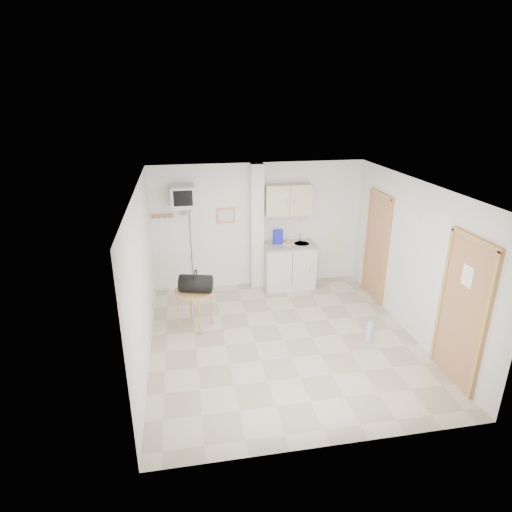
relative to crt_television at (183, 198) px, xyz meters
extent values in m
plane|color=#BBB197|center=(1.45, -2.02, -1.94)|extent=(4.50, 4.50, 0.00)
cube|color=white|center=(1.45, 0.23, -0.69)|extent=(4.20, 0.04, 2.50)
cube|color=white|center=(1.45, -4.27, -0.69)|extent=(4.20, 0.04, 2.50)
cube|color=white|center=(-0.65, -2.02, -0.69)|extent=(0.04, 4.50, 2.50)
cube|color=white|center=(3.55, -2.02, -0.69)|extent=(0.04, 4.50, 2.50)
cube|color=white|center=(1.45, -2.02, 0.56)|extent=(4.20, 4.50, 0.04)
cube|color=white|center=(1.40, 0.12, -0.69)|extent=(0.25, 0.22, 2.50)
cube|color=#E07C55|center=(0.80, 0.21, -0.44)|extent=(0.36, 0.03, 0.30)
cube|color=silver|center=(0.80, 0.19, -0.44)|extent=(0.28, 0.01, 0.22)
cube|color=#AE7443|center=(-0.40, 0.20, -0.39)|extent=(0.40, 0.05, 0.06)
cube|color=white|center=(1.13, 0.22, -0.99)|extent=(0.15, 0.02, 0.08)
cylinder|color=#AE7443|center=(-0.55, 0.14, -0.40)|extent=(0.02, 0.08, 0.02)
cylinder|color=#AE7443|center=(-0.45, 0.14, -0.40)|extent=(0.02, 0.08, 0.02)
cylinder|color=#AE7443|center=(-0.35, 0.14, -0.40)|extent=(0.02, 0.08, 0.02)
cylinder|color=#AE7443|center=(-0.25, 0.14, -0.40)|extent=(0.02, 0.08, 0.02)
cube|color=olive|center=(3.52, -0.77, -0.94)|extent=(0.04, 0.75, 2.00)
cube|color=#9A5D30|center=(3.52, -0.77, -0.94)|extent=(0.06, 0.87, 2.06)
cube|color=olive|center=(3.52, -3.37, -0.93)|extent=(0.04, 0.82, 2.02)
cube|color=#9A5D30|center=(3.52, -3.37, -0.93)|extent=(0.06, 0.94, 2.08)
cube|color=white|center=(3.50, -3.37, -0.39)|extent=(0.01, 0.20, 0.28)
cube|color=silver|center=(2.03, -0.05, -1.50)|extent=(1.00, 0.55, 0.88)
cube|color=gray|center=(2.03, -0.05, -1.04)|extent=(1.03, 0.58, 0.04)
cylinder|color=#B7B7BA|center=(2.28, -0.05, -1.04)|extent=(0.30, 0.30, 0.05)
cylinder|color=#B7B7BA|center=(2.28, 0.09, -0.94)|extent=(0.02, 0.02, 0.16)
cylinder|color=#B7B7BA|center=(2.28, 0.03, -0.86)|extent=(0.02, 0.13, 0.02)
cube|color=beige|center=(2.00, 0.07, -0.14)|extent=(0.90, 0.32, 0.60)
cube|color=#171EB8|center=(1.81, 0.02, -0.87)|extent=(0.19, 0.07, 0.29)
cylinder|color=white|center=(1.99, -0.06, -1.01)|extent=(0.22, 0.22, 0.01)
sphere|color=tan|center=(1.99, -0.06, -0.96)|extent=(0.11, 0.11, 0.11)
cube|color=slate|center=(0.00, 0.07, -0.21)|extent=(0.36, 0.32, 0.02)
cube|color=slate|center=(0.00, 0.20, -0.29)|extent=(0.10, 0.06, 0.20)
cube|color=silver|center=(0.00, 0.00, 0.01)|extent=(0.44, 0.42, 0.40)
cube|color=black|center=(0.00, -0.22, 0.03)|extent=(0.34, 0.02, 0.28)
cylinder|color=black|center=(0.10, 0.21, -1.07)|extent=(0.01, 0.01, 1.73)
cylinder|color=#AE7443|center=(0.08, -1.34, -1.27)|extent=(0.64, 0.64, 0.03)
cylinder|color=#AE7443|center=(0.35, -1.28, -1.61)|extent=(0.04, 0.04, 0.65)
cylinder|color=#AE7443|center=(0.02, -1.07, -1.61)|extent=(0.04, 0.04, 0.65)
cylinder|color=#AE7443|center=(-0.20, -1.40, -1.61)|extent=(0.04, 0.04, 0.65)
cylinder|color=#AE7443|center=(0.13, -1.62, -1.61)|extent=(0.04, 0.04, 0.65)
cylinder|color=black|center=(0.11, -1.39, -1.11)|extent=(0.58, 0.41, 0.29)
torus|color=black|center=(0.11, -1.39, -0.97)|extent=(0.08, 0.22, 0.22)
cylinder|color=#9FC5D7|center=(2.80, -2.27, -1.78)|extent=(0.12, 0.12, 0.31)
cylinder|color=#9FC5D7|center=(2.80, -2.27, -1.61)|extent=(0.03, 0.03, 0.04)
camera|label=1|loc=(-0.04, -7.81, 1.80)|focal=30.00mm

